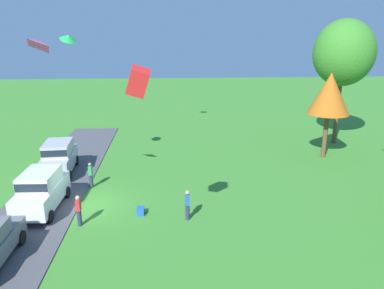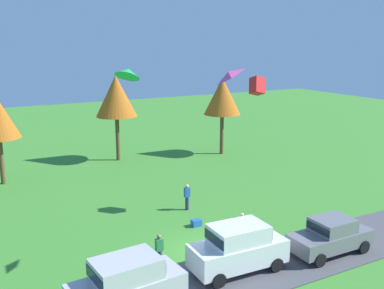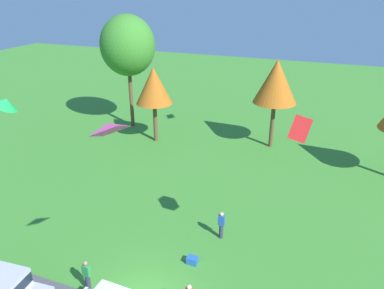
{
  "view_description": "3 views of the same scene",
  "coord_description": "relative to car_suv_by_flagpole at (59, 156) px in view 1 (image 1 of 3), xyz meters",
  "views": [
    {
      "loc": [
        20.22,
        4.89,
        9.92
      ],
      "look_at": [
        2.14,
        6.01,
        4.33
      ],
      "focal_mm": 35.0,
      "sensor_mm": 36.0,
      "label": 1
    },
    {
      "loc": [
        -10.87,
        -18.37,
        10.68
      ],
      "look_at": [
        1.18,
        3.66,
        4.85
      ],
      "focal_mm": 42.0,
      "sensor_mm": 36.0,
      "label": 2
    },
    {
      "loc": [
        6.72,
        -11.19,
        13.57
      ],
      "look_at": [
        -0.18,
        6.76,
        5.11
      ],
      "focal_mm": 35.0,
      "sensor_mm": 36.0,
      "label": 3
    }
  ],
  "objects": [
    {
      "name": "tree_far_right",
      "position": [
        -6.21,
        22.85,
        6.68
      ],
      "size": [
        5.13,
        5.13,
        10.83
      ],
      "color": "brown",
      "rests_on": "ground"
    },
    {
      "name": "person_watching_sky",
      "position": [
        7.69,
        3.08,
        -0.42
      ],
      "size": [
        0.36,
        0.24,
        1.71
      ],
      "color": "#2D334C",
      "rests_on": "ground"
    },
    {
      "name": "car_suv_by_flagpole",
      "position": [
        0.0,
        0.0,
        0.0
      ],
      "size": [
        4.73,
        2.33,
        2.28
      ],
      "color": "#B7B7BC",
      "rests_on": "ground"
    },
    {
      "name": "person_on_lawn",
      "position": [
        7.4,
        8.79,
        -0.42
      ],
      "size": [
        0.36,
        0.24,
        1.71
      ],
      "color": "#2D334C",
      "rests_on": "ground"
    },
    {
      "name": "kite_box_mid_center",
      "position": [
        11.16,
        6.73,
        6.71
      ],
      "size": [
        0.95,
        0.98,
        1.3
      ],
      "primitive_type": "cube",
      "rotation": [
        0.24,
        0.3,
        1.64
      ],
      "color": "red"
    },
    {
      "name": "ground_plane",
      "position": [
        5.43,
        3.01,
        -1.3
      ],
      "size": [
        120.0,
        120.0,
        0.0
      ],
      "primitive_type": "plane",
      "color": "#3D842D"
    },
    {
      "name": "tree_lone_near",
      "position": [
        -2.37,
        20.3,
        3.84
      ],
      "size": [
        3.22,
        3.22,
        6.79
      ],
      "color": "brown",
      "rests_on": "ground"
    },
    {
      "name": "car_suv_far_end",
      "position": [
        5.75,
        0.59,
        0.0
      ],
      "size": [
        4.66,
        2.17,
        2.28
      ],
      "color": "white",
      "rests_on": "ground"
    },
    {
      "name": "person_beside_suv",
      "position": [
        2.67,
        2.73,
        -0.42
      ],
      "size": [
        0.36,
        0.24,
        1.71
      ],
      "color": "#2D334C",
      "rests_on": "ground"
    },
    {
      "name": "kite_delta_low_drifter",
      "position": [
        0.97,
        1.69,
        8.14
      ],
      "size": [
        1.47,
        1.46,
        0.75
      ],
      "primitive_type": "cone",
      "rotation": [
        -0.46,
        0.0,
        5.39
      ],
      "color": "green"
    },
    {
      "name": "cooler_box",
      "position": [
        6.63,
        6.2,
        -1.1
      ],
      "size": [
        0.56,
        0.4,
        0.4
      ],
      "primitive_type": "cube",
      "color": "blue",
      "rests_on": "ground"
    },
    {
      "name": "kite_diamond_high_right",
      "position": [
        5.55,
        1.42,
        7.91
      ],
      "size": [
        1.45,
        1.47,
        0.78
      ],
      "primitive_type": "pyramid",
      "rotation": [
        0.55,
        0.0,
        4.15
      ],
      "color": "#EA4C9E"
    },
    {
      "name": "pavement_strip",
      "position": [
        5.43,
        0.33,
        -1.27
      ],
      "size": [
        36.0,
        4.4,
        0.06
      ],
      "primitive_type": "cube",
      "color": "#4C4C51",
      "rests_on": "ground"
    }
  ]
}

